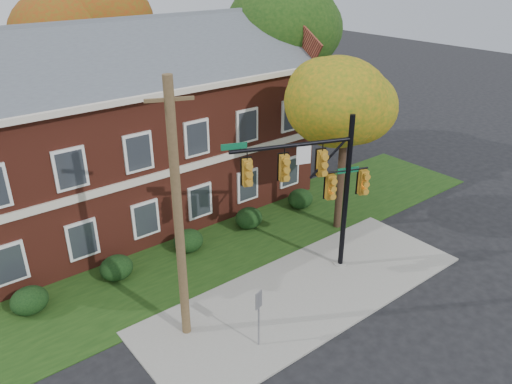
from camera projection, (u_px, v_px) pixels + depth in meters
ground at (324, 305)px, 19.39m from camera, size 120.00×120.00×0.00m
sidewalk at (306, 292)px, 20.08m from camera, size 14.00×5.00×0.08m
grass_strip at (233, 242)px, 23.62m from camera, size 30.00×6.00×0.04m
apartment_building at (127, 120)px, 24.57m from camera, size 18.80×8.80×9.74m
hedge_far_left at (29, 300)px, 18.83m from camera, size 1.40×1.26×1.05m
hedge_left at (116, 268)px, 20.80m from camera, size 1.40×1.26×1.05m
hedge_center at (188, 241)px, 22.77m from camera, size 1.40×1.26×1.05m
hedge_right at (249, 218)px, 24.74m from camera, size 1.40×1.26×1.05m
hedge_far_right at (300, 199)px, 26.71m from camera, size 1.40×1.26×1.05m
tree_near_right at (353, 96)px, 22.20m from camera, size 4.50×4.25×8.58m
tree_right_rear at (288, 32)px, 30.20m from camera, size 6.30×5.95×10.62m
tree_far_rear at (82, 21)px, 29.21m from camera, size 6.84×6.46×11.52m
traffic_signal at (319, 181)px, 19.71m from camera, size 5.80×2.34×6.86m
utility_pole at (178, 218)px, 15.98m from camera, size 1.37×0.66×9.30m
sign_post at (259, 310)px, 16.70m from camera, size 0.33×0.13×2.31m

